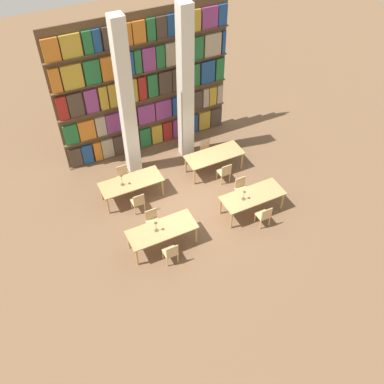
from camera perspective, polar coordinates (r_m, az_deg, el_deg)
name	(u,v)px	position (r m, az deg, el deg)	size (l,w,h in m)	color
ground_plane	(190,204)	(15.31, -0.21, -1.57)	(40.00, 40.00, 0.00)	brown
bookshelf_bank	(145,88)	(16.47, -6.28, 13.63)	(6.76, 0.35, 5.50)	brown
pillar_left	(126,103)	(15.04, -8.75, 11.68)	(0.47, 0.47, 6.00)	silver
pillar_center	(185,87)	(15.71, -0.88, 13.77)	(0.47, 0.47, 6.00)	silver
reading_table_0	(162,231)	(13.57, -4.02, -5.19)	(2.21, 0.90, 0.78)	tan
chair_0	(171,252)	(13.31, -2.83, -8.06)	(0.42, 0.40, 0.86)	tan
chair_1	(153,221)	(14.20, -5.28, -3.81)	(0.42, 0.40, 0.86)	tan
desk_lamp_0	(156,225)	(13.27, -4.84, -4.35)	(0.14, 0.14, 0.43)	brown
reading_table_1	(253,197)	(14.71, 8.08, -0.64)	(2.21, 0.90, 0.78)	tan
chair_2	(264,216)	(14.49, 9.59, -3.12)	(0.42, 0.40, 0.86)	tan
chair_3	(241,188)	(15.31, 6.59, 0.51)	(0.42, 0.40, 0.86)	tan
desk_lamp_1	(244,193)	(14.29, 6.96, -0.19)	(0.14, 0.14, 0.41)	brown
reading_table_2	(131,183)	(15.20, -8.11, 1.16)	(2.21, 0.90, 0.78)	tan
chair_4	(138,202)	(14.85, -7.19, -1.30)	(0.42, 0.40, 0.86)	tan
chair_5	(124,176)	(15.88, -9.11, 2.12)	(0.42, 0.40, 0.86)	tan
desk_lamp_2	(121,178)	(14.86, -9.39, 1.87)	(0.14, 0.14, 0.48)	brown
reading_table_3	(214,156)	(16.19, 2.98, 4.80)	(2.21, 0.90, 0.78)	tan
chair_6	(225,172)	(15.89, 4.37, 2.67)	(0.42, 0.40, 0.86)	tan
chair_7	(206,150)	(16.86, 1.90, 5.66)	(0.42, 0.40, 0.86)	tan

